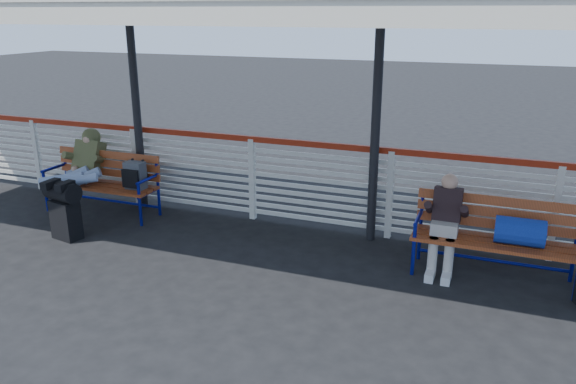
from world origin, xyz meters
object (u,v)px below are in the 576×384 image
at_px(bench_right, 505,231).
at_px(traveler_man, 77,173).
at_px(bench_left, 110,177).
at_px(luggage_stack, 64,208).
at_px(companion_person, 445,223).

xyz_separation_m(bench_right, traveler_man, (-5.81, -0.15, 0.11)).
relative_size(bench_left, bench_right, 1.00).
height_order(luggage_stack, bench_right, bench_right).
xyz_separation_m(bench_left, bench_right, (5.52, -0.20, 0.00)).
bearing_deg(luggage_stack, companion_person, 20.98).
xyz_separation_m(bench_left, companion_person, (4.86, -0.22, 0.02)).
relative_size(luggage_stack, companion_person, 0.70).
bearing_deg(companion_person, luggage_stack, -170.30).
distance_m(bench_left, bench_right, 5.52).
xyz_separation_m(luggage_stack, companion_person, (4.81, 0.82, 0.16)).
distance_m(bench_right, companion_person, 0.65).
distance_m(traveler_man, companion_person, 5.16).
relative_size(bench_right, traveler_man, 1.10).
height_order(luggage_stack, bench_left, bench_left).
height_order(luggage_stack, companion_person, companion_person).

